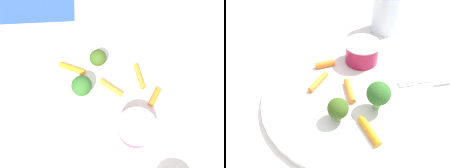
# 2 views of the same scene
# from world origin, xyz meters

# --- Properties ---
(ground_plane) EXTENTS (2.40, 2.40, 0.00)m
(ground_plane) POSITION_xyz_m (0.00, 0.00, 0.00)
(ground_plane) COLOR silver
(plate) EXTENTS (0.29, 0.29, 0.01)m
(plate) POSITION_xyz_m (0.00, 0.00, 0.01)
(plate) COLOR white
(plate) RESTS_ON ground_plane
(sauce_cup) EXTENTS (0.07, 0.07, 0.04)m
(sauce_cup) POSITION_xyz_m (0.07, -0.06, 0.03)
(sauce_cup) COLOR #9F173D
(sauce_cup) RESTS_ON plate
(broccoli_floret_0) EXTENTS (0.03, 0.03, 0.04)m
(broccoli_floret_0) POSITION_xyz_m (-0.04, 0.04, 0.04)
(broccoli_floret_0) COLOR #9AAB68
(broccoli_floret_0) RESTS_ON plate
(broccoli_floret_1) EXTENTS (0.04, 0.04, 0.05)m
(broccoli_floret_1) POSITION_xyz_m (-0.05, -0.02, 0.04)
(broccoli_floret_1) COLOR #81BA73
(broccoli_floret_1) RESTS_ON plate
(carrot_stick_0) EXTENTS (0.02, 0.04, 0.01)m
(carrot_stick_0) POSITION_xyz_m (0.08, 0.01, 0.02)
(carrot_stick_0) COLOR orange
(carrot_stick_0) RESTS_ON plate
(carrot_stick_1) EXTENTS (0.04, 0.05, 0.01)m
(carrot_stick_1) POSITION_xyz_m (0.04, 0.04, 0.02)
(carrot_stick_1) COLOR orange
(carrot_stick_1) RESTS_ON plate
(carrot_stick_2) EXTENTS (0.05, 0.02, 0.01)m
(carrot_stick_2) POSITION_xyz_m (0.00, -0.00, 0.02)
(carrot_stick_2) COLOR orange
(carrot_stick_2) RESTS_ON plate
(carrot_stick_3) EXTENTS (0.05, 0.01, 0.01)m
(carrot_stick_3) POSITION_xyz_m (-0.08, 0.01, 0.02)
(carrot_stick_3) COLOR orange
(carrot_stick_3) RESTS_ON plate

